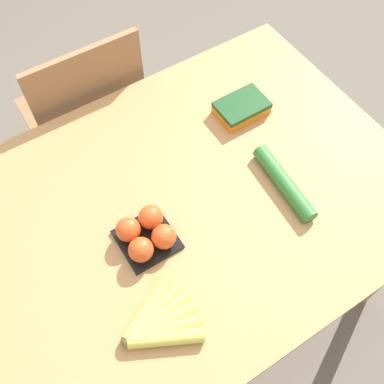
{
  "coord_description": "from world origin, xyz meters",
  "views": [
    {
      "loc": [
        -0.34,
        -0.53,
        1.81
      ],
      "look_at": [
        0.0,
        0.0,
        0.76
      ],
      "focal_mm": 42.0,
      "sensor_mm": 36.0,
      "label": 1
    }
  ],
  "objects_px": {
    "banana_bunch": "(158,322)",
    "cucumber_near": "(284,183)",
    "tomato_pack": "(146,234)",
    "carrot_bag": "(242,107)",
    "chair": "(89,119)"
  },
  "relations": [
    {
      "from": "chair",
      "to": "banana_bunch",
      "type": "xyz_separation_m",
      "value": [
        -0.19,
        -0.89,
        0.28
      ]
    },
    {
      "from": "chair",
      "to": "banana_bunch",
      "type": "height_order",
      "value": "chair"
    },
    {
      "from": "cucumber_near",
      "to": "chair",
      "type": "bearing_deg",
      "value": 111.69
    },
    {
      "from": "banana_bunch",
      "to": "tomato_pack",
      "type": "bearing_deg",
      "value": 67.42
    },
    {
      "from": "banana_bunch",
      "to": "cucumber_near",
      "type": "distance_m",
      "value": 0.51
    },
    {
      "from": "chair",
      "to": "cucumber_near",
      "type": "distance_m",
      "value": 0.85
    },
    {
      "from": "chair",
      "to": "tomato_pack",
      "type": "bearing_deg",
      "value": 81.52
    },
    {
      "from": "banana_bunch",
      "to": "cucumber_near",
      "type": "bearing_deg",
      "value": 16.27
    },
    {
      "from": "tomato_pack",
      "to": "cucumber_near",
      "type": "xyz_separation_m",
      "value": [
        0.4,
        -0.06,
        -0.01
      ]
    },
    {
      "from": "tomato_pack",
      "to": "cucumber_near",
      "type": "bearing_deg",
      "value": -8.79
    },
    {
      "from": "chair",
      "to": "cucumber_near",
      "type": "relative_size",
      "value": 3.49
    },
    {
      "from": "tomato_pack",
      "to": "carrot_bag",
      "type": "relative_size",
      "value": 0.93
    },
    {
      "from": "cucumber_near",
      "to": "tomato_pack",
      "type": "bearing_deg",
      "value": 171.21
    },
    {
      "from": "carrot_bag",
      "to": "cucumber_near",
      "type": "bearing_deg",
      "value": -102.01
    },
    {
      "from": "banana_bunch",
      "to": "chair",
      "type": "bearing_deg",
      "value": 77.91
    }
  ]
}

